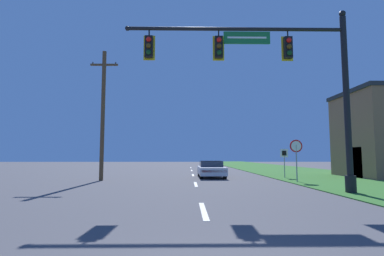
{
  "coord_description": "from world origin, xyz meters",
  "views": [
    {
      "loc": [
        -0.46,
        -2.69,
        1.55
      ],
      "look_at": [
        0.0,
        27.42,
        4.39
      ],
      "focal_mm": 28.0,
      "sensor_mm": 36.0,
      "label": 1
    }
  ],
  "objects_px": {
    "car_ahead": "(211,169)",
    "route_sign_post": "(284,157)",
    "signal_mast": "(285,76)",
    "utility_pole_near": "(103,112)",
    "stop_sign": "(296,151)"
  },
  "relations": [
    {
      "from": "car_ahead",
      "to": "stop_sign",
      "type": "height_order",
      "value": "stop_sign"
    },
    {
      "from": "route_sign_post",
      "to": "utility_pole_near",
      "type": "xyz_separation_m",
      "value": [
        -12.4,
        -1.96,
        2.86
      ]
    },
    {
      "from": "signal_mast",
      "to": "car_ahead",
      "type": "height_order",
      "value": "signal_mast"
    },
    {
      "from": "signal_mast",
      "to": "route_sign_post",
      "type": "distance_m",
      "value": 9.73
    },
    {
      "from": "car_ahead",
      "to": "route_sign_post",
      "type": "xyz_separation_m",
      "value": [
        5.15,
        -0.94,
        0.92
      ]
    },
    {
      "from": "car_ahead",
      "to": "route_sign_post",
      "type": "bearing_deg",
      "value": -10.38
    },
    {
      "from": "signal_mast",
      "to": "utility_pole_near",
      "type": "height_order",
      "value": "utility_pole_near"
    },
    {
      "from": "stop_sign",
      "to": "utility_pole_near",
      "type": "distance_m",
      "value": 12.4
    },
    {
      "from": "route_sign_post",
      "to": "utility_pole_near",
      "type": "distance_m",
      "value": 12.88
    },
    {
      "from": "signal_mast",
      "to": "route_sign_post",
      "type": "relative_size",
      "value": 4.83
    },
    {
      "from": "signal_mast",
      "to": "stop_sign",
      "type": "bearing_deg",
      "value": 66.49
    },
    {
      "from": "route_sign_post",
      "to": "utility_pole_near",
      "type": "bearing_deg",
      "value": -171.03
    },
    {
      "from": "stop_sign",
      "to": "utility_pole_near",
      "type": "bearing_deg",
      "value": 173.7
    },
    {
      "from": "signal_mast",
      "to": "car_ahead",
      "type": "xyz_separation_m",
      "value": [
        -2.48,
        9.63,
        -4.39
      ]
    },
    {
      "from": "signal_mast",
      "to": "route_sign_post",
      "type": "height_order",
      "value": "signal_mast"
    }
  ]
}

